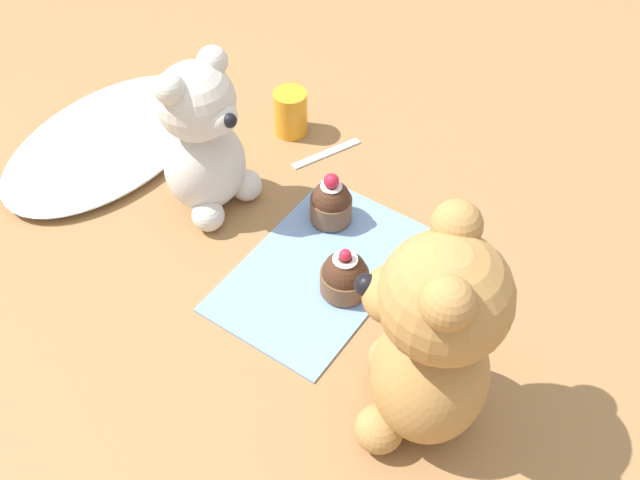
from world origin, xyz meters
TOP-DOWN VIEW (x-y plane):
  - ground_plane at (0.00, 0.00)m, footprint 4.00×4.00m
  - knitted_placemat at (0.00, 0.00)m, footprint 0.28×0.18m
  - tulle_cloth at (0.02, 0.39)m, footprint 0.35×0.22m
  - teddy_bear_cream at (0.02, 0.19)m, footprint 0.12×0.12m
  - teddy_bear_tan at (-0.10, -0.20)m, footprint 0.17×0.16m
  - cupcake_near_cream_bear at (0.08, 0.04)m, footprint 0.06×0.06m
  - cupcake_near_tan_bear at (-0.01, -0.04)m, footprint 0.06×0.06m
  - juice_glass at (0.20, 0.19)m, footprint 0.05×0.05m
  - teaspoon at (0.18, 0.12)m, footprint 0.11×0.06m

SIDE VIEW (x-z plane):
  - ground_plane at x=0.00m, z-range 0.00..0.00m
  - teaspoon at x=0.18m, z-range 0.00..0.01m
  - knitted_placemat at x=0.00m, z-range 0.00..0.01m
  - tulle_cloth at x=0.02m, z-range 0.00..0.03m
  - cupcake_near_tan_bear at x=-0.01m, z-range 0.00..0.07m
  - cupcake_near_cream_bear at x=0.08m, z-range 0.00..0.07m
  - juice_glass at x=0.20m, z-range 0.00..0.07m
  - teddy_bear_cream at x=0.02m, z-range -0.01..0.22m
  - teddy_bear_tan at x=-0.10m, z-range 0.00..0.27m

